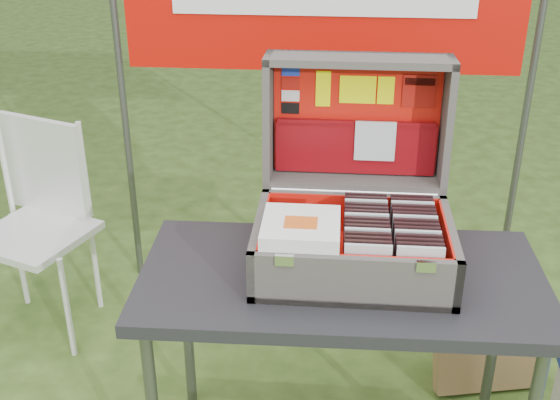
# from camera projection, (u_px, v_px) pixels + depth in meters

# --- Properties ---
(table) EXTENTS (1.18, 0.61, 0.73)m
(table) POSITION_uv_depth(u_px,v_px,m) (337.00, 373.00, 2.19)
(table) COLOR #27272B
(table) RESTS_ON ground
(table_top) EXTENTS (1.18, 0.61, 0.04)m
(table_top) POSITION_uv_depth(u_px,v_px,m) (342.00, 280.00, 2.04)
(table_top) COLOR #27272B
(table_top) RESTS_ON ground
(table_leg_bl) EXTENTS (0.04, 0.04, 0.69)m
(table_leg_bl) POSITION_uv_depth(u_px,v_px,m) (187.00, 325.00, 2.45)
(table_leg_bl) COLOR #59595B
(table_leg_bl) RESTS_ON ground
(table_leg_br) EXTENTS (0.04, 0.04, 0.69)m
(table_leg_br) POSITION_uv_depth(u_px,v_px,m) (494.00, 341.00, 2.37)
(table_leg_br) COLOR #59595B
(table_leg_br) RESTS_ON ground
(suitcase) EXTENTS (0.57, 0.57, 0.55)m
(suitcase) POSITION_uv_depth(u_px,v_px,m) (356.00, 174.00, 1.98)
(suitcase) COLOR #625C55
(suitcase) RESTS_ON table
(suitcase_base_bottom) EXTENTS (0.57, 0.41, 0.02)m
(suitcase_base_bottom) POSITION_uv_depth(u_px,v_px,m) (352.00, 266.00, 2.05)
(suitcase_base_bottom) COLOR #625C55
(suitcase_base_bottom) RESTS_ON table_top
(suitcase_base_wall_front) EXTENTS (0.57, 0.02, 0.15)m
(suitcase_base_wall_front) POSITION_uv_depth(u_px,v_px,m) (353.00, 283.00, 1.85)
(suitcase_base_wall_front) COLOR #625C55
(suitcase_base_wall_front) RESTS_ON table_top
(suitcase_base_wall_back) EXTENTS (0.57, 0.02, 0.15)m
(suitcase_base_wall_back) POSITION_uv_depth(u_px,v_px,m) (353.00, 216.00, 2.19)
(suitcase_base_wall_back) COLOR #625C55
(suitcase_base_wall_back) RESTS_ON table_top
(suitcase_base_wall_left) EXTENTS (0.02, 0.41, 0.15)m
(suitcase_base_wall_left) POSITION_uv_depth(u_px,v_px,m) (259.00, 242.00, 2.04)
(suitcase_base_wall_left) COLOR #625C55
(suitcase_base_wall_left) RESTS_ON table_top
(suitcase_base_wall_right) EXTENTS (0.02, 0.41, 0.15)m
(suitcase_base_wall_right) POSITION_uv_depth(u_px,v_px,m) (449.00, 251.00, 2.00)
(suitcase_base_wall_right) COLOR #625C55
(suitcase_base_wall_right) RESTS_ON table_top
(suitcase_liner_floor) EXTENTS (0.52, 0.36, 0.01)m
(suitcase_liner_floor) POSITION_uv_depth(u_px,v_px,m) (352.00, 261.00, 2.04)
(suitcase_liner_floor) COLOR red
(suitcase_liner_floor) RESTS_ON suitcase_base_bottom
(suitcase_latch_left) EXTENTS (0.05, 0.01, 0.03)m
(suitcase_latch_left) POSITION_uv_depth(u_px,v_px,m) (284.00, 260.00, 1.82)
(suitcase_latch_left) COLOR silver
(suitcase_latch_left) RESTS_ON suitcase_base_wall_front
(suitcase_latch_right) EXTENTS (0.05, 0.01, 0.03)m
(suitcase_latch_right) POSITION_uv_depth(u_px,v_px,m) (426.00, 267.00, 1.79)
(suitcase_latch_right) COLOR silver
(suitcase_latch_right) RESTS_ON suitcase_base_wall_front
(suitcase_hinge) EXTENTS (0.51, 0.02, 0.02)m
(suitcase_hinge) POSITION_uv_depth(u_px,v_px,m) (354.00, 192.00, 2.17)
(suitcase_hinge) COLOR silver
(suitcase_hinge) RESTS_ON suitcase_base_wall_back
(suitcase_lid_back) EXTENTS (0.57, 0.04, 0.41)m
(suitcase_lid_back) POSITION_uv_depth(u_px,v_px,m) (356.00, 116.00, 2.21)
(suitcase_lid_back) COLOR #625C55
(suitcase_lid_back) RESTS_ON suitcase_base_wall_back
(suitcase_lid_rim_far) EXTENTS (0.57, 0.15, 0.03)m
(suitcase_lid_rim_far) POSITION_uv_depth(u_px,v_px,m) (360.00, 60.00, 2.08)
(suitcase_lid_rim_far) COLOR #625C55
(suitcase_lid_rim_far) RESTS_ON suitcase_lid_back
(suitcase_lid_rim_near) EXTENTS (0.57, 0.15, 0.03)m
(suitcase_lid_rim_near) POSITION_uv_depth(u_px,v_px,m) (354.00, 180.00, 2.23)
(suitcase_lid_rim_near) COLOR #625C55
(suitcase_lid_rim_near) RESTS_ON suitcase_lid_back
(suitcase_lid_rim_left) EXTENTS (0.02, 0.17, 0.41)m
(suitcase_lid_rim_left) POSITION_uv_depth(u_px,v_px,m) (268.00, 120.00, 2.18)
(suitcase_lid_rim_left) COLOR #625C55
(suitcase_lid_rim_left) RESTS_ON suitcase_lid_back
(suitcase_lid_rim_right) EXTENTS (0.02, 0.17, 0.41)m
(suitcase_lid_rim_right) POSITION_uv_depth(u_px,v_px,m) (446.00, 125.00, 2.13)
(suitcase_lid_rim_right) COLOR #625C55
(suitcase_lid_rim_right) RESTS_ON suitcase_lid_back
(suitcase_lid_liner) EXTENTS (0.52, 0.02, 0.36)m
(suitcase_lid_liner) POSITION_uv_depth(u_px,v_px,m) (356.00, 117.00, 2.20)
(suitcase_lid_liner) COLOR red
(suitcase_lid_liner) RESTS_ON suitcase_lid_back
(suitcase_liner_wall_front) EXTENTS (0.52, 0.01, 0.13)m
(suitcase_liner_wall_front) POSITION_uv_depth(u_px,v_px,m) (354.00, 276.00, 1.86)
(suitcase_liner_wall_front) COLOR red
(suitcase_liner_wall_front) RESTS_ON suitcase_base_bottom
(suitcase_liner_wall_back) EXTENTS (0.52, 0.01, 0.13)m
(suitcase_liner_wall_back) POSITION_uv_depth(u_px,v_px,m) (353.00, 215.00, 2.17)
(suitcase_liner_wall_back) COLOR red
(suitcase_liner_wall_back) RESTS_ON suitcase_base_bottom
(suitcase_liner_wall_left) EXTENTS (0.01, 0.36, 0.13)m
(suitcase_liner_wall_left) POSITION_uv_depth(u_px,v_px,m) (264.00, 239.00, 2.03)
(suitcase_liner_wall_left) COLOR red
(suitcase_liner_wall_left) RESTS_ON suitcase_base_bottom
(suitcase_liner_wall_right) EXTENTS (0.01, 0.36, 0.13)m
(suitcase_liner_wall_right) POSITION_uv_depth(u_px,v_px,m) (444.00, 247.00, 1.99)
(suitcase_liner_wall_right) COLOR red
(suitcase_liner_wall_right) RESTS_ON suitcase_base_bottom
(suitcase_lid_pocket) EXTENTS (0.50, 0.04, 0.16)m
(suitcase_lid_pocket) POSITION_uv_depth(u_px,v_px,m) (355.00, 148.00, 2.22)
(suitcase_lid_pocket) COLOR maroon
(suitcase_lid_pocket) RESTS_ON suitcase_lid_liner
(suitcase_pocket_edge) EXTENTS (0.49, 0.02, 0.02)m
(suitcase_pocket_edge) POSITION_uv_depth(u_px,v_px,m) (356.00, 124.00, 2.18)
(suitcase_pocket_edge) COLOR maroon
(suitcase_pocket_edge) RESTS_ON suitcase_lid_pocket
(suitcase_pocket_cd) EXTENTS (0.13, 0.02, 0.13)m
(suitcase_pocket_cd) POSITION_uv_depth(u_px,v_px,m) (375.00, 141.00, 2.19)
(suitcase_pocket_cd) COLOR silver
(suitcase_pocket_cd) RESTS_ON suitcase_lid_pocket
(lid_sticker_cc_a) EXTENTS (0.06, 0.00, 0.03)m
(lid_sticker_cc_a) POSITION_uv_depth(u_px,v_px,m) (291.00, 70.00, 2.15)
(lid_sticker_cc_a) COLOR #1933B2
(lid_sticker_cc_a) RESTS_ON suitcase_lid_liner
(lid_sticker_cc_b) EXTENTS (0.06, 0.00, 0.03)m
(lid_sticker_cc_b) POSITION_uv_depth(u_px,v_px,m) (291.00, 83.00, 2.17)
(lid_sticker_cc_b) COLOR #A8130C
(lid_sticker_cc_b) RESTS_ON suitcase_lid_liner
(lid_sticker_cc_c) EXTENTS (0.06, 0.00, 0.03)m
(lid_sticker_cc_c) POSITION_uv_depth(u_px,v_px,m) (290.00, 96.00, 2.19)
(lid_sticker_cc_c) COLOR white
(lid_sticker_cc_c) RESTS_ON suitcase_lid_liner
(lid_sticker_cc_d) EXTENTS (0.06, 0.00, 0.03)m
(lid_sticker_cc_d) POSITION_uv_depth(u_px,v_px,m) (290.00, 108.00, 2.20)
(lid_sticker_cc_d) COLOR black
(lid_sticker_cc_d) RESTS_ON suitcase_lid_liner
(lid_card_neon_tall) EXTENTS (0.05, 0.01, 0.11)m
(lid_card_neon_tall) POSITION_uv_depth(u_px,v_px,m) (323.00, 89.00, 2.17)
(lid_card_neon_tall) COLOR #EEF804
(lid_card_neon_tall) RESTS_ON suitcase_lid_liner
(lid_card_neon_main) EXTENTS (0.11, 0.01, 0.09)m
(lid_card_neon_main) POSITION_uv_depth(u_px,v_px,m) (358.00, 90.00, 2.16)
(lid_card_neon_main) COLOR #EEF804
(lid_card_neon_main) RESTS_ON suitcase_lid_liner
(lid_card_neon_small) EXTENTS (0.05, 0.01, 0.09)m
(lid_card_neon_small) POSITION_uv_depth(u_px,v_px,m) (386.00, 90.00, 2.15)
(lid_card_neon_small) COLOR #EEF804
(lid_card_neon_small) RESTS_ON suitcase_lid_liner
(lid_sticker_band) EXTENTS (0.10, 0.01, 0.10)m
(lid_sticker_band) POSITION_uv_depth(u_px,v_px,m) (419.00, 91.00, 2.15)
(lid_sticker_band) COLOR #A8130C
(lid_sticker_band) RESTS_ON suitcase_lid_liner
(lid_sticker_band_bar) EXTENTS (0.09, 0.00, 0.02)m
(lid_sticker_band_bar) POSITION_uv_depth(u_px,v_px,m) (420.00, 82.00, 2.13)
(lid_sticker_band_bar) COLOR black
(lid_sticker_band_bar) RESTS_ON suitcase_lid_liner
(cd_left_0) EXTENTS (0.13, 0.01, 0.14)m
(cd_left_0) POSITION_uv_depth(u_px,v_px,m) (367.00, 268.00, 1.87)
(cd_left_0) COLOR silver
(cd_left_0) RESTS_ON suitcase_liner_floor
(cd_left_1) EXTENTS (0.13, 0.01, 0.14)m
(cd_left_1) POSITION_uv_depth(u_px,v_px,m) (367.00, 264.00, 1.89)
(cd_left_1) COLOR black
(cd_left_1) RESTS_ON suitcase_liner_floor
(cd_left_2) EXTENTS (0.13, 0.01, 0.14)m
(cd_left_2) POSITION_uv_depth(u_px,v_px,m) (367.00, 260.00, 1.91)
(cd_left_2) COLOR black
(cd_left_2) RESTS_ON suitcase_liner_floor
(cd_left_3) EXTENTS (0.13, 0.01, 0.14)m
(cd_left_3) POSITION_uv_depth(u_px,v_px,m) (367.00, 255.00, 1.93)
(cd_left_3) COLOR black
(cd_left_3) RESTS_ON suitcase_liner_floor
(cd_left_4) EXTENTS (0.13, 0.01, 0.14)m
(cd_left_4) POSITION_uv_depth(u_px,v_px,m) (366.00, 251.00, 1.95)
(cd_left_4) COLOR silver
(cd_left_4) RESTS_ON suitcase_liner_floor
(cd_left_5) EXTENTS (0.13, 0.01, 0.14)m
(cd_left_5) POSITION_uv_depth(u_px,v_px,m) (366.00, 247.00, 1.97)
(cd_left_5) COLOR black
(cd_left_5) RESTS_ON suitcase_liner_floor
(cd_left_6) EXTENTS (0.13, 0.01, 0.14)m
(cd_left_6) POSITION_uv_depth(u_px,v_px,m) (366.00, 243.00, 1.99)
(cd_left_6) COLOR black
(cd_left_6) RESTS_ON suitcase_liner_floor
(cd_left_7) EXTENTS (0.13, 0.01, 0.14)m
(cd_left_7) POSITION_uv_depth(u_px,v_px,m) (366.00, 239.00, 2.01)
(cd_left_7) COLOR black
(cd_left_7) RESTS_ON suitcase_liner_floor
(cd_left_8) EXTENTS (0.13, 0.01, 0.14)m
(cd_left_8) POSITION_uv_depth(u_px,v_px,m) (366.00, 236.00, 2.03)
(cd_left_8) COLOR silver
(cd_left_8) RESTS_ON suitcase_liner_floor
(cd_left_9) EXTENTS (0.13, 0.01, 0.14)m
(cd_left_9) POSITION_uv_depth(u_px,v_px,m) (365.00, 232.00, 2.05)
(cd_left_9) COLOR black
(cd_left_9) RESTS_ON suitcase_liner_floor
(cd_left_10) EXTENTS (0.13, 0.01, 0.14)m
(cd_left_10) POSITION_uv_depth(u_px,v_px,m) (365.00, 228.00, 2.07)
(cd_left_10) COLOR black
(cd_left_10) RESTS_ON suitcase_liner_floor
(cd_left_11) EXTENTS (0.13, 0.01, 0.14)m
(cd_left_11) POSITION_uv_depth(u_px,v_px,m) (365.00, 225.00, 2.09)
(cd_left_11) COLOR black
(cd_left_11) RESTS_ON suitcase_liner_floor
(cd_left_12) EXTENTS (0.13, 0.01, 0.14)m
(cd_left_12) POSITION_uv_depth(u_px,v_px,m) (365.00, 221.00, 2.11)
(cd_left_12) COLOR silver
(cd_left_12) RESTS_ON suitcase_liner_floor
(cd_left_13) EXTENTS (0.13, 0.01, 0.14)m
(cd_left_13) POSITION_uv_depth(u_px,v_px,m) (365.00, 218.00, 2.13)
(cd_left_13) COLOR black
(cd_left_13) RESTS_ON suitcase_liner_floor
(cd_left_14) EXTENTS (0.13, 0.01, 0.14)m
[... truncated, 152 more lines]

